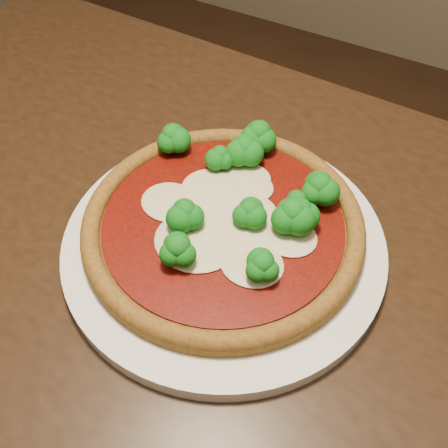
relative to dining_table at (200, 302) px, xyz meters
The scene contains 3 objects.
dining_table is the anchor object (origin of this frame).
plate 0.11m from the dining_table, 54.57° to the left, with size 0.36×0.36×0.02m, color silver.
pizza 0.14m from the dining_table, 70.61° to the left, with size 0.31×0.31×0.06m.
Camera 1 is at (0.18, -0.12, 1.20)m, focal length 40.00 mm.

